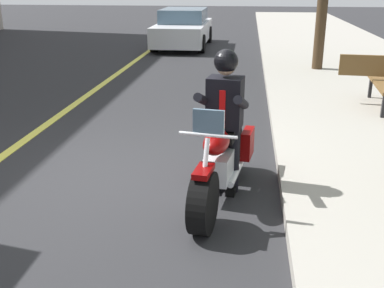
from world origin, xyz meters
The scene contains 4 objects.
ground_plane centered at (0.00, 0.00, 0.00)m, with size 80.00×80.00×0.00m, color #28282B.
motorcycle_main centered at (0.44, 1.27, 0.45)m, with size 2.22×0.80×1.26m.
rider_main centered at (0.25, 1.30, 1.04)m, with size 0.68×0.61×1.74m.
car_silver centered at (-12.45, -0.92, 0.69)m, with size 4.60×1.92×1.40m.
Camera 1 is at (5.54, 1.54, 2.49)m, focal length 43.74 mm.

